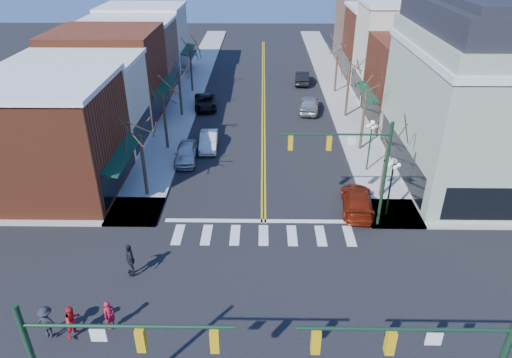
{
  "coord_description": "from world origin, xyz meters",
  "views": [
    {
      "loc": [
        -0.15,
        -17.27,
        16.93
      ],
      "look_at": [
        -0.51,
        8.47,
        2.8
      ],
      "focal_mm": 32.0,
      "sensor_mm": 36.0,
      "label": 1
    }
  ],
  "objects_px": {
    "lamppost_corner": "(392,177)",
    "car_left_far": "(205,102)",
    "car_right_mid": "(309,104)",
    "car_right_far": "(302,77)",
    "lamppost_midblock": "(371,137)",
    "car_right_near": "(357,200)",
    "victorian_corner": "(495,93)",
    "car_left_near": "(186,153)",
    "pedestrian_red_b": "(73,321)",
    "pedestrian_dark_a": "(130,259)",
    "car_left_mid": "(209,141)",
    "pedestrian_red_a": "(110,315)",
    "pedestrian_dark_b": "(47,322)"
  },
  "relations": [
    {
      "from": "lamppost_midblock",
      "to": "car_left_mid",
      "type": "height_order",
      "value": "lamppost_midblock"
    },
    {
      "from": "car_right_mid",
      "to": "car_right_far",
      "type": "distance_m",
      "value": 9.94
    },
    {
      "from": "victorian_corner",
      "to": "pedestrian_red_a",
      "type": "distance_m",
      "value": 29.28
    },
    {
      "from": "pedestrian_red_b",
      "to": "victorian_corner",
      "type": "bearing_deg",
      "value": -30.49
    },
    {
      "from": "car_right_far",
      "to": "victorian_corner",
      "type": "bearing_deg",
      "value": 120.75
    },
    {
      "from": "pedestrian_red_a",
      "to": "pedestrian_dark_b",
      "type": "xyz_separation_m",
      "value": [
        -2.7,
        -0.58,
        0.1
      ]
    },
    {
      "from": "lamppost_corner",
      "to": "lamppost_midblock",
      "type": "bearing_deg",
      "value": 90.0
    },
    {
      "from": "car_right_near",
      "to": "victorian_corner",
      "type": "bearing_deg",
      "value": -146.55
    },
    {
      "from": "victorian_corner",
      "to": "car_right_far",
      "type": "relative_size",
      "value": 3.01
    },
    {
      "from": "car_left_mid",
      "to": "car_right_near",
      "type": "xyz_separation_m",
      "value": [
        11.18,
        -9.86,
        0.03
      ]
    },
    {
      "from": "car_left_near",
      "to": "pedestrian_red_b",
      "type": "bearing_deg",
      "value": -99.9
    },
    {
      "from": "car_left_near",
      "to": "car_right_far",
      "type": "relative_size",
      "value": 0.9
    },
    {
      "from": "car_left_mid",
      "to": "pedestrian_red_a",
      "type": "bearing_deg",
      "value": -99.42
    },
    {
      "from": "pedestrian_dark_b",
      "to": "lamppost_midblock",
      "type": "bearing_deg",
      "value": -129.78
    },
    {
      "from": "lamppost_corner",
      "to": "pedestrian_red_a",
      "type": "relative_size",
      "value": 2.8
    },
    {
      "from": "car_left_near",
      "to": "car_right_mid",
      "type": "relative_size",
      "value": 0.86
    },
    {
      "from": "lamppost_midblock",
      "to": "car_left_near",
      "type": "height_order",
      "value": "lamppost_midblock"
    },
    {
      "from": "lamppost_corner",
      "to": "car_right_near",
      "type": "height_order",
      "value": "lamppost_corner"
    },
    {
      "from": "victorian_corner",
      "to": "car_right_far",
      "type": "distance_m",
      "value": 27.28
    },
    {
      "from": "pedestrian_dark_b",
      "to": "car_left_near",
      "type": "bearing_deg",
      "value": -93.93
    },
    {
      "from": "lamppost_midblock",
      "to": "pedestrian_dark_b",
      "type": "height_order",
      "value": "lamppost_midblock"
    },
    {
      "from": "car_left_near",
      "to": "pedestrian_red_b",
      "type": "relative_size",
      "value": 2.52
    },
    {
      "from": "lamppost_corner",
      "to": "car_right_far",
      "type": "xyz_separation_m",
      "value": [
        -3.4,
        29.93,
        -2.18
      ]
    },
    {
      "from": "lamppost_corner",
      "to": "car_left_far",
      "type": "distance_m",
      "value": 25.54
    },
    {
      "from": "car_left_mid",
      "to": "car_right_near",
      "type": "relative_size",
      "value": 0.85
    },
    {
      "from": "car_left_far",
      "to": "pedestrian_dark_b",
      "type": "height_order",
      "value": "pedestrian_dark_b"
    },
    {
      "from": "car_left_far",
      "to": "car_left_near",
      "type": "bearing_deg",
      "value": -98.57
    },
    {
      "from": "lamppost_midblock",
      "to": "pedestrian_red_b",
      "type": "bearing_deg",
      "value": -134.97
    },
    {
      "from": "victorian_corner",
      "to": "car_right_near",
      "type": "bearing_deg",
      "value": -152.85
    },
    {
      "from": "car_left_far",
      "to": "pedestrian_red_a",
      "type": "relative_size",
      "value": 3.14
    },
    {
      "from": "pedestrian_red_a",
      "to": "pedestrian_dark_b",
      "type": "bearing_deg",
      "value": 142.42
    },
    {
      "from": "lamppost_midblock",
      "to": "pedestrian_red_a",
      "type": "bearing_deg",
      "value": -133.09
    },
    {
      "from": "car_left_near",
      "to": "car_left_far",
      "type": "height_order",
      "value": "car_left_near"
    },
    {
      "from": "victorian_corner",
      "to": "car_right_near",
      "type": "relative_size",
      "value": 2.87
    },
    {
      "from": "pedestrian_red_a",
      "to": "lamppost_midblock",
      "type": "bearing_deg",
      "value": -2.71
    },
    {
      "from": "lamppost_corner",
      "to": "pedestrian_dark_a",
      "type": "height_order",
      "value": "lamppost_corner"
    },
    {
      "from": "car_right_mid",
      "to": "pedestrian_dark_a",
      "type": "height_order",
      "value": "pedestrian_dark_a"
    },
    {
      "from": "lamppost_corner",
      "to": "car_right_far",
      "type": "relative_size",
      "value": 0.91
    },
    {
      "from": "victorian_corner",
      "to": "pedestrian_red_a",
      "type": "height_order",
      "value": "victorian_corner"
    },
    {
      "from": "lamppost_midblock",
      "to": "pedestrian_dark_a",
      "type": "xyz_separation_m",
      "value": [
        -15.5,
        -12.68,
        -1.84
      ]
    },
    {
      "from": "car_right_far",
      "to": "pedestrian_red_b",
      "type": "bearing_deg",
      "value": 76.08
    },
    {
      "from": "lamppost_corner",
      "to": "pedestrian_dark_b",
      "type": "height_order",
      "value": "lamppost_corner"
    },
    {
      "from": "car_left_far",
      "to": "pedestrian_dark_a",
      "type": "height_order",
      "value": "pedestrian_dark_a"
    },
    {
      "from": "pedestrian_red_a",
      "to": "pedestrian_red_b",
      "type": "xyz_separation_m",
      "value": [
        -1.54,
        -0.49,
        0.08
      ]
    },
    {
      "from": "victorian_corner",
      "to": "car_left_near",
      "type": "distance_m",
      "value": 23.75
    },
    {
      "from": "car_left_near",
      "to": "car_left_far",
      "type": "bearing_deg",
      "value": 86.84
    },
    {
      "from": "car_right_mid",
      "to": "pedestrian_red_b",
      "type": "bearing_deg",
      "value": 73.35
    },
    {
      "from": "lamppost_corner",
      "to": "car_right_near",
      "type": "distance_m",
      "value": 3.0
    },
    {
      "from": "lamppost_midblock",
      "to": "car_right_far",
      "type": "relative_size",
      "value": 0.91
    },
    {
      "from": "lamppost_corner",
      "to": "lamppost_midblock",
      "type": "xyz_separation_m",
      "value": [
        0.0,
        6.5,
        0.0
      ]
    }
  ]
}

